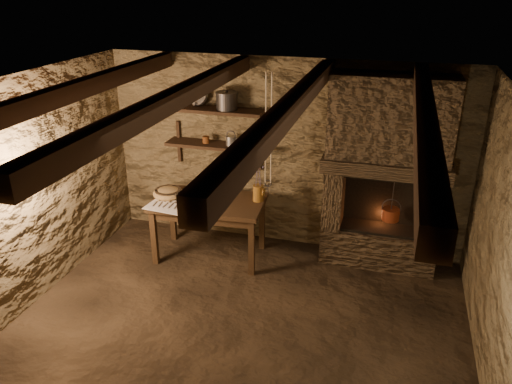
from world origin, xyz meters
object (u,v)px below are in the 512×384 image
(wooden_bowl, at_px, (168,193))
(iron_stockpot, at_px, (227,102))
(work_table, at_px, (209,226))
(red_pot, at_px, (391,213))
(stoneware_jug, at_px, (258,186))

(wooden_bowl, xyz_separation_m, iron_stockpot, (0.61, 0.52, 1.06))
(work_table, distance_m, red_pot, 2.19)
(iron_stockpot, distance_m, red_pot, 2.35)
(work_table, height_order, stoneware_jug, stoneware_jug)
(red_pot, bearing_deg, iron_stockpot, 176.64)
(red_pot, bearing_deg, stoneware_jug, -172.26)
(iron_stockpot, bearing_deg, work_table, -100.68)
(wooden_bowl, relative_size, red_pot, 0.69)
(wooden_bowl, relative_size, iron_stockpot, 1.46)
(work_table, bearing_deg, iron_stockpot, 75.09)
(red_pot, bearing_deg, work_table, -170.11)
(work_table, bearing_deg, wooden_bowl, 178.85)
(stoneware_jug, bearing_deg, iron_stockpot, 137.09)
(wooden_bowl, bearing_deg, red_pot, 8.59)
(work_table, xyz_separation_m, red_pot, (2.13, 0.37, 0.29))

